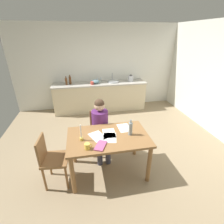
{
  "coord_description": "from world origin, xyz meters",
  "views": [
    {
      "loc": [
        -0.59,
        -2.79,
        2.29
      ],
      "look_at": [
        -0.01,
        0.18,
        0.85
      ],
      "focal_mm": 26.53,
      "sensor_mm": 36.0,
      "label": 1
    }
  ],
  "objects_px": {
    "dining_table": "(108,142)",
    "wine_glass_by_kettle": "(98,78)",
    "wine_bottle_on_table": "(130,128)",
    "wine_glass_near_sink": "(101,78)",
    "stovetop_kettle": "(131,78)",
    "sink_unit": "(113,81)",
    "coffee_mug": "(87,146)",
    "chair_side_empty": "(51,158)",
    "bottle_vinegar": "(70,80)",
    "person_seated": "(101,125)",
    "bottle_oil": "(66,81)",
    "mixing_bowl": "(95,82)",
    "book_magazine": "(101,146)",
    "teacup_on_counter": "(92,83)",
    "candlestick": "(81,136)",
    "chair_at_table": "(100,129)"
  },
  "relations": [
    {
      "from": "dining_table",
      "to": "stovetop_kettle",
      "type": "distance_m",
      "value": 3.04
    },
    {
      "from": "chair_side_empty",
      "to": "mixing_bowl",
      "type": "xyz_separation_m",
      "value": [
        1.0,
        2.78,
        0.46
      ]
    },
    {
      "from": "wine_glass_by_kettle",
      "to": "sink_unit",
      "type": "bearing_deg",
      "value": -16.96
    },
    {
      "from": "chair_side_empty",
      "to": "sink_unit",
      "type": "xyz_separation_m",
      "value": [
        1.57,
        2.83,
        0.42
      ]
    },
    {
      "from": "dining_table",
      "to": "wine_glass_by_kettle",
      "type": "relative_size",
      "value": 8.71
    },
    {
      "from": "coffee_mug",
      "to": "wine_glass_near_sink",
      "type": "distance_m",
      "value": 3.25
    },
    {
      "from": "chair_side_empty",
      "to": "bottle_oil",
      "type": "relative_size",
      "value": 3.47
    },
    {
      "from": "person_seated",
      "to": "wine_bottle_on_table",
      "type": "distance_m",
      "value": 0.71
    },
    {
      "from": "wine_bottle_on_table",
      "to": "wine_glass_near_sink",
      "type": "xyz_separation_m",
      "value": [
        -0.1,
        2.93,
        0.14
      ]
    },
    {
      "from": "sink_unit",
      "to": "bottle_oil",
      "type": "distance_m",
      "value": 1.43
    },
    {
      "from": "stovetop_kettle",
      "to": "wine_glass_by_kettle",
      "type": "bearing_deg",
      "value": 171.87
    },
    {
      "from": "dining_table",
      "to": "coffee_mug",
      "type": "bearing_deg",
      "value": -142.8
    },
    {
      "from": "chair_at_table",
      "to": "coffee_mug",
      "type": "distance_m",
      "value": 1.02
    },
    {
      "from": "person_seated",
      "to": "bottle_oil",
      "type": "height_order",
      "value": "person_seated"
    },
    {
      "from": "dining_table",
      "to": "wine_glass_by_kettle",
      "type": "xyz_separation_m",
      "value": [
        0.16,
        2.91,
        0.37
      ]
    },
    {
      "from": "wine_bottle_on_table",
      "to": "sink_unit",
      "type": "bearing_deg",
      "value": 84.41
    },
    {
      "from": "stovetop_kettle",
      "to": "teacup_on_counter",
      "type": "xyz_separation_m",
      "value": [
        -1.25,
        -0.15,
        -0.05
      ]
    },
    {
      "from": "mixing_bowl",
      "to": "stovetop_kettle",
      "type": "bearing_deg",
      "value": 2.28
    },
    {
      "from": "candlestick",
      "to": "sink_unit",
      "type": "xyz_separation_m",
      "value": [
        1.08,
        2.8,
        0.09
      ]
    },
    {
      "from": "chair_side_empty",
      "to": "bottle_vinegar",
      "type": "height_order",
      "value": "bottle_vinegar"
    },
    {
      "from": "dining_table",
      "to": "wine_bottle_on_table",
      "type": "relative_size",
      "value": 4.82
    },
    {
      "from": "bottle_vinegar",
      "to": "mixing_bowl",
      "type": "xyz_separation_m",
      "value": [
        0.75,
        -0.07,
        -0.06
      ]
    },
    {
      "from": "dining_table",
      "to": "stovetop_kettle",
      "type": "bearing_deg",
      "value": 66.25
    },
    {
      "from": "person_seated",
      "to": "bottle_oil",
      "type": "xyz_separation_m",
      "value": [
        -0.73,
        2.2,
        0.33
      ]
    },
    {
      "from": "chair_side_empty",
      "to": "book_magazine",
      "type": "height_order",
      "value": "chair_side_empty"
    },
    {
      "from": "book_magazine",
      "to": "wine_glass_near_sink",
      "type": "height_order",
      "value": "wine_glass_near_sink"
    },
    {
      "from": "book_magazine",
      "to": "wine_glass_by_kettle",
      "type": "relative_size",
      "value": 1.64
    },
    {
      "from": "person_seated",
      "to": "mixing_bowl",
      "type": "relative_size",
      "value": 4.68
    },
    {
      "from": "dining_table",
      "to": "wine_bottle_on_table",
      "type": "height_order",
      "value": "wine_bottle_on_table"
    },
    {
      "from": "chair_side_empty",
      "to": "sink_unit",
      "type": "bearing_deg",
      "value": 60.97
    },
    {
      "from": "wine_glass_near_sink",
      "to": "wine_glass_by_kettle",
      "type": "distance_m",
      "value": 0.11
    },
    {
      "from": "wine_glass_by_kettle",
      "to": "candlestick",
      "type": "bearing_deg",
      "value": -101.52
    },
    {
      "from": "mixing_bowl",
      "to": "teacup_on_counter",
      "type": "distance_m",
      "value": 0.15
    },
    {
      "from": "sink_unit",
      "to": "wine_glass_near_sink",
      "type": "height_order",
      "value": "sink_unit"
    },
    {
      "from": "person_seated",
      "to": "sink_unit",
      "type": "distance_m",
      "value": 2.37
    },
    {
      "from": "dining_table",
      "to": "bottle_vinegar",
      "type": "distance_m",
      "value": 2.89
    },
    {
      "from": "coffee_mug",
      "to": "candlestick",
      "type": "height_order",
      "value": "candlestick"
    },
    {
      "from": "chair_at_table",
      "to": "bottle_oil",
      "type": "bearing_deg",
      "value": 109.36
    },
    {
      "from": "book_magazine",
      "to": "teacup_on_counter",
      "type": "height_order",
      "value": "teacup_on_counter"
    },
    {
      "from": "wine_glass_near_sink",
      "to": "teacup_on_counter",
      "type": "xyz_separation_m",
      "value": [
        -0.3,
        -0.3,
        -0.06
      ]
    },
    {
      "from": "dining_table",
      "to": "book_magazine",
      "type": "height_order",
      "value": "book_magazine"
    },
    {
      "from": "dining_table",
      "to": "chair_side_empty",
      "type": "relative_size",
      "value": 1.52
    },
    {
      "from": "stovetop_kettle",
      "to": "teacup_on_counter",
      "type": "distance_m",
      "value": 1.26
    },
    {
      "from": "dining_table",
      "to": "candlestick",
      "type": "distance_m",
      "value": 0.48
    },
    {
      "from": "wine_bottle_on_table",
      "to": "sink_unit",
      "type": "relative_size",
      "value": 0.77
    },
    {
      "from": "mixing_bowl",
      "to": "chair_side_empty",
      "type": "bearing_deg",
      "value": -109.77
    },
    {
      "from": "candlestick",
      "to": "stovetop_kettle",
      "type": "bearing_deg",
      "value": 59.41
    },
    {
      "from": "book_magazine",
      "to": "bottle_vinegar",
      "type": "distance_m",
      "value": 3.08
    },
    {
      "from": "bottle_oil",
      "to": "bottle_vinegar",
      "type": "xyz_separation_m",
      "value": [
        0.11,
        0.07,
        0.01
      ]
    },
    {
      "from": "candlestick",
      "to": "wine_glass_near_sink",
      "type": "bearing_deg",
      "value": 76.5
    }
  ]
}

